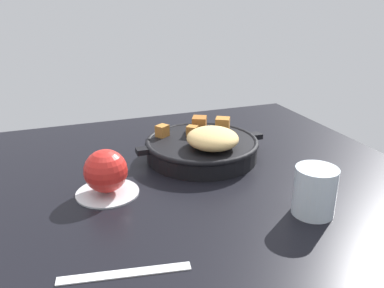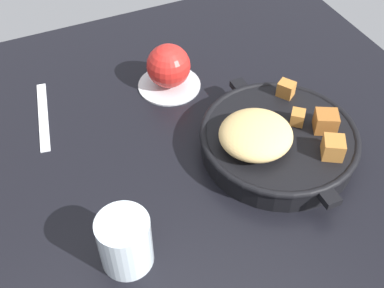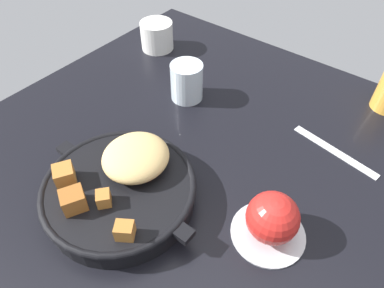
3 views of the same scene
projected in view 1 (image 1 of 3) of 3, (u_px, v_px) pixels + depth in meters
The scene contains 6 objects.
ground_plane at pixel (203, 191), 75.97cm from camera, with size 90.16×94.52×2.40cm, color black.
cast_iron_skillet at pixel (203, 146), 86.82cm from camera, with size 29.57×25.21×8.38cm.
saucer_plate at pixel (108, 192), 72.60cm from camera, with size 11.63×11.63×0.60cm, color #B7BABF.
red_apple at pixel (106, 171), 71.05cm from camera, with size 7.96×7.96×7.96cm, color red.
butter_knife at pixel (125, 273), 51.86cm from camera, with size 17.62×1.60×0.36cm, color silver.
water_glass_short at pixel (315, 191), 64.75cm from camera, with size 7.03×7.03×8.29cm, color silver.
Camera 1 is at (25.37, 62.57, 34.89)cm, focal length 36.72 mm.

